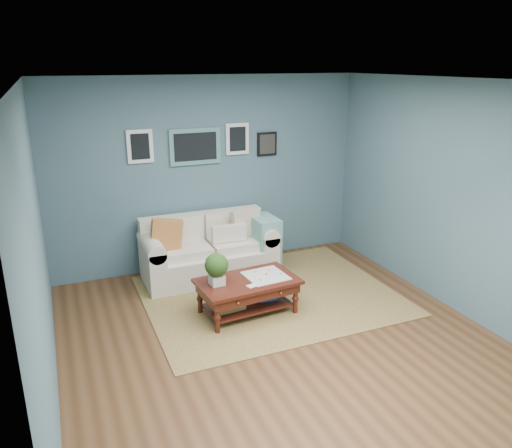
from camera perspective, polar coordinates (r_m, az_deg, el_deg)
room_shell at (r=4.93m, az=3.23°, el=0.27°), size 5.00×5.02×2.70m
area_rug at (r=6.47m, az=1.58°, el=-8.13°), size 3.10×2.48×0.01m
loveseat at (r=6.94m, az=-4.86°, el=-2.90°), size 1.84×0.84×0.95m
coffee_table at (r=5.88m, az=-1.54°, el=-7.15°), size 1.21×0.76×0.81m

